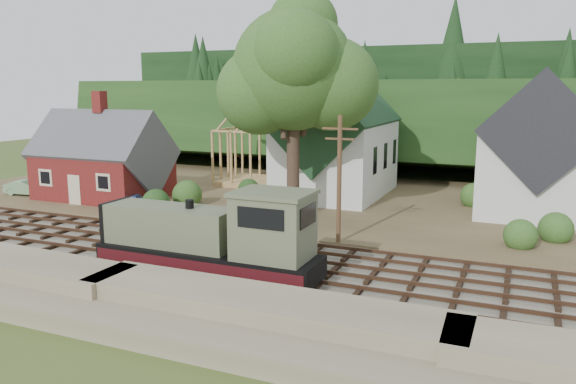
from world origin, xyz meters
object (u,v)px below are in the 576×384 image
at_px(car_green, 27,188).
at_px(locomotive, 215,241).
at_px(patio_set, 79,172).
at_px(car_blue, 132,201).

bearing_deg(car_green, locomotive, -123.33).
bearing_deg(locomotive, car_green, 155.39).
bearing_deg(locomotive, patio_set, 148.79).
bearing_deg(car_blue, patio_set, 149.00).
bearing_deg(locomotive, car_blue, 141.39).
distance_m(car_blue, car_green, 11.78).
relative_size(locomotive, car_green, 2.95).
relative_size(car_blue, car_green, 0.79).
xyz_separation_m(car_blue, car_green, (-11.76, 0.54, 0.12)).
height_order(car_green, patio_set, patio_set).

